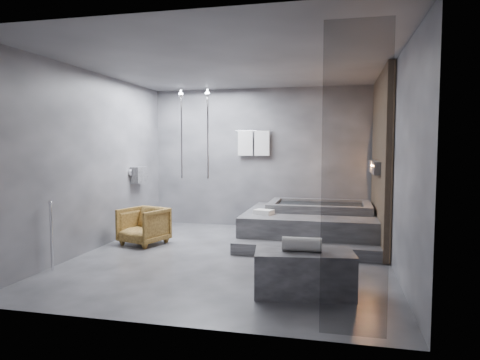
# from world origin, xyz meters

# --- Properties ---
(room) EXTENTS (5.00, 5.04, 2.82)m
(room) POSITION_xyz_m (0.40, 0.24, 1.73)
(room) COLOR #313134
(room) RESTS_ON ground
(tub_deck) EXTENTS (2.20, 2.00, 0.50)m
(tub_deck) POSITION_xyz_m (1.05, 1.45, 0.25)
(tub_deck) COLOR #373739
(tub_deck) RESTS_ON ground
(tub_step) EXTENTS (2.20, 0.36, 0.18)m
(tub_step) POSITION_xyz_m (1.05, 0.27, 0.09)
(tub_step) COLOR #373739
(tub_step) RESTS_ON ground
(concrete_bench) EXTENTS (1.15, 0.74, 0.48)m
(concrete_bench) POSITION_xyz_m (1.16, -1.36, 0.24)
(concrete_bench) COLOR #373639
(concrete_bench) RESTS_ON ground
(driftwood_chair) EXTENTS (0.84, 0.85, 0.62)m
(driftwood_chair) POSITION_xyz_m (-1.65, 0.49, 0.31)
(driftwood_chair) COLOR #4B3212
(driftwood_chair) RESTS_ON ground
(rolled_towel) EXTENTS (0.44, 0.17, 0.16)m
(rolled_towel) POSITION_xyz_m (1.14, -1.39, 0.56)
(rolled_towel) COLOR silver
(rolled_towel) RESTS_ON concrete_bench
(deck_towel) EXTENTS (0.35, 0.30, 0.08)m
(deck_towel) POSITION_xyz_m (0.31, 0.94, 0.54)
(deck_towel) COLOR white
(deck_towel) RESTS_ON tub_deck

